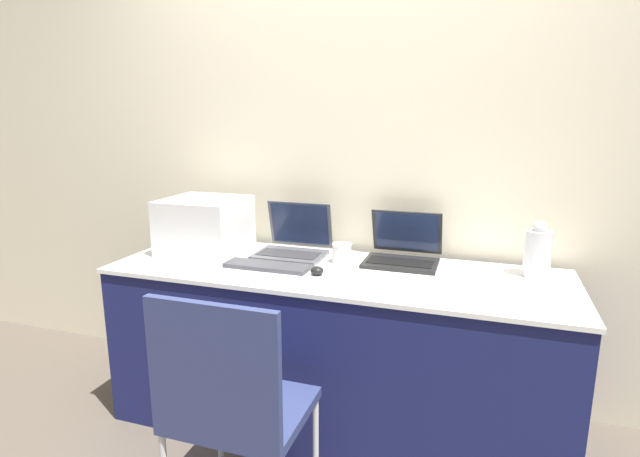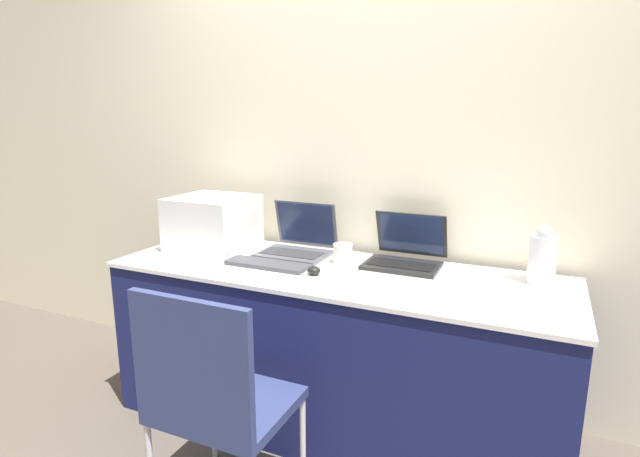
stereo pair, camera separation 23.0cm
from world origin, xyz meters
name	(u,v)px [view 1 (the left image)]	position (x,y,z in m)	size (l,w,h in m)	color
wall_back	(359,149)	(0.00, 0.75, 1.30)	(8.00, 0.05, 2.60)	beige
table	(334,348)	(0.00, 0.33, 0.39)	(2.08, 0.68, 0.78)	#191E51
printer	(205,224)	(-0.72, 0.41, 0.93)	(0.39, 0.37, 0.28)	silver
laptop_left	(294,243)	(-0.27, 0.52, 0.84)	(0.34, 0.31, 0.26)	#4C4C51
laptop_right	(403,251)	(0.27, 0.55, 0.83)	(0.34, 0.32, 0.24)	black
external_keyboard	(267,266)	(-0.30, 0.25, 0.79)	(0.40, 0.12, 0.02)	#3D3D42
coffee_cup	(342,253)	(0.00, 0.45, 0.83)	(0.09, 0.09, 0.09)	white
mouse	(317,271)	(-0.05, 0.23, 0.80)	(0.06, 0.06, 0.04)	black
metal_pitcher	(538,252)	(0.86, 0.52, 0.89)	(0.11, 0.11, 0.25)	silver
chair	(231,398)	(-0.15, -0.39, 0.52)	(0.47, 0.41, 0.90)	navy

